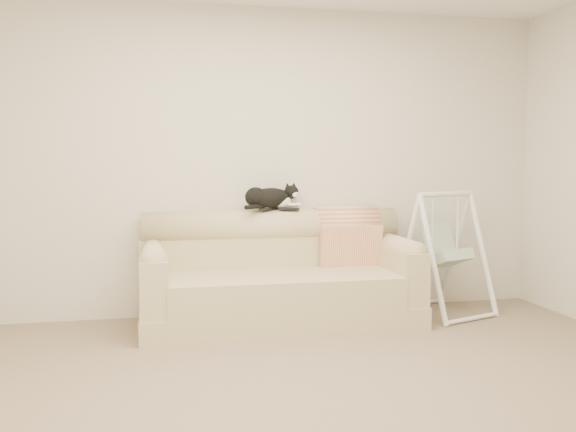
% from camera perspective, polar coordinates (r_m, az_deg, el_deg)
% --- Properties ---
extents(ground_plane, '(5.00, 5.00, 0.00)m').
position_cam_1_polar(ground_plane, '(3.78, 3.02, -15.37)').
color(ground_plane, '#6E614F').
rests_on(ground_plane, ground).
extents(room_shell, '(5.04, 4.04, 2.60)m').
position_cam_1_polar(room_shell, '(3.55, 3.14, 8.38)').
color(room_shell, beige).
rests_on(room_shell, ground).
extents(sofa, '(2.20, 0.93, 0.90)m').
position_cam_1_polar(sofa, '(5.23, -0.90, -5.66)').
color(sofa, tan).
rests_on(sofa, ground).
extents(remote_a, '(0.18, 0.14, 0.03)m').
position_cam_1_polar(remote_a, '(5.37, -1.74, 0.65)').
color(remote_a, black).
rests_on(remote_a, sofa).
extents(remote_b, '(0.17, 0.07, 0.02)m').
position_cam_1_polar(remote_b, '(5.38, 0.09, 0.63)').
color(remote_b, black).
rests_on(remote_b, sofa).
extents(tuxedo_cat, '(0.53, 0.38, 0.22)m').
position_cam_1_polar(tuxedo_cat, '(5.37, -1.58, 1.65)').
color(tuxedo_cat, black).
rests_on(tuxedo_cat, sofa).
extents(throw_blanket, '(0.53, 0.38, 0.58)m').
position_cam_1_polar(throw_blanket, '(5.55, 5.22, -1.15)').
color(throw_blanket, '#D86D43').
rests_on(throw_blanket, sofa).
extents(baby_swing, '(0.84, 0.86, 1.06)m').
position_cam_1_polar(baby_swing, '(5.65, 13.69, -3.19)').
color(baby_swing, white).
rests_on(baby_swing, ground).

